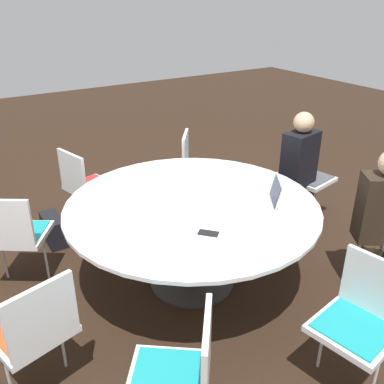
{
  "coord_description": "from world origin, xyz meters",
  "views": [
    {
      "loc": [
        -2.52,
        1.58,
        2.27
      ],
      "look_at": [
        0.0,
        0.0,
        0.85
      ],
      "focal_mm": 40.0,
      "sensor_mm": 36.0,
      "label": 1
    }
  ],
  "objects_px": {
    "chair_4": "(15,231)",
    "chair_6": "(181,373)",
    "chair_5": "(34,326)",
    "cell_phone": "(208,233)",
    "person_0": "(383,212)",
    "chair_1": "(305,171)",
    "chair_7": "(361,316)",
    "laptop": "(268,198)",
    "chair_3": "(85,182)",
    "person_1": "(301,162)",
    "handbag": "(53,230)",
    "chair_2": "(197,164)",
    "coffee_cup": "(171,182)"
  },
  "relations": [
    {
      "from": "chair_3",
      "to": "laptop",
      "type": "bearing_deg",
      "value": 13.95
    },
    {
      "from": "coffee_cup",
      "to": "cell_phone",
      "type": "bearing_deg",
      "value": 168.62
    },
    {
      "from": "chair_1",
      "to": "coffee_cup",
      "type": "relative_size",
      "value": 8.78
    },
    {
      "from": "chair_4",
      "to": "chair_6",
      "type": "distance_m",
      "value": 1.95
    },
    {
      "from": "chair_3",
      "to": "person_1",
      "type": "relative_size",
      "value": 0.71
    },
    {
      "from": "chair_4",
      "to": "handbag",
      "type": "xyz_separation_m",
      "value": [
        0.52,
        -0.4,
        -0.37
      ]
    },
    {
      "from": "chair_6",
      "to": "person_1",
      "type": "height_order",
      "value": "person_1"
    },
    {
      "from": "laptop",
      "to": "cell_phone",
      "type": "xyz_separation_m",
      "value": [
        -0.12,
        0.64,
        -0.05
      ]
    },
    {
      "from": "laptop",
      "to": "chair_6",
      "type": "bearing_deg",
      "value": -23.02
    },
    {
      "from": "person_0",
      "to": "cell_phone",
      "type": "height_order",
      "value": "person_0"
    },
    {
      "from": "chair_4",
      "to": "handbag",
      "type": "height_order",
      "value": "chair_4"
    },
    {
      "from": "chair_3",
      "to": "coffee_cup",
      "type": "height_order",
      "value": "chair_3"
    },
    {
      "from": "chair_3",
      "to": "handbag",
      "type": "relative_size",
      "value": 2.38
    },
    {
      "from": "chair_2",
      "to": "chair_7",
      "type": "distance_m",
      "value": 2.6
    },
    {
      "from": "chair_1",
      "to": "chair_7",
      "type": "height_order",
      "value": "same"
    },
    {
      "from": "chair_3",
      "to": "person_1",
      "type": "bearing_deg",
      "value": 45.56
    },
    {
      "from": "chair_4",
      "to": "chair_6",
      "type": "height_order",
      "value": "same"
    },
    {
      "from": "chair_6",
      "to": "laptop",
      "type": "height_order",
      "value": "laptop"
    },
    {
      "from": "chair_5",
      "to": "chair_4",
      "type": "bearing_deg",
      "value": 68.13
    },
    {
      "from": "chair_5",
      "to": "handbag",
      "type": "bearing_deg",
      "value": 57.12
    },
    {
      "from": "chair_1",
      "to": "chair_5",
      "type": "height_order",
      "value": "same"
    },
    {
      "from": "chair_6",
      "to": "person_0",
      "type": "height_order",
      "value": "person_0"
    },
    {
      "from": "chair_7",
      "to": "cell_phone",
      "type": "bearing_deg",
      "value": 16.13
    },
    {
      "from": "chair_1",
      "to": "person_0",
      "type": "xyz_separation_m",
      "value": [
        -1.24,
        0.45,
        0.19
      ]
    },
    {
      "from": "chair_4",
      "to": "chair_5",
      "type": "distance_m",
      "value": 1.18
    },
    {
      "from": "chair_5",
      "to": "chair_6",
      "type": "relative_size",
      "value": 1.0
    },
    {
      "from": "chair_5",
      "to": "cell_phone",
      "type": "xyz_separation_m",
      "value": [
        -0.01,
        -1.21,
        0.24
      ]
    },
    {
      "from": "chair_3",
      "to": "coffee_cup",
      "type": "relative_size",
      "value": 8.78
    },
    {
      "from": "chair_6",
      "to": "person_0",
      "type": "distance_m",
      "value": 2.06
    },
    {
      "from": "laptop",
      "to": "chair_2",
      "type": "bearing_deg",
      "value": -157.75
    },
    {
      "from": "coffee_cup",
      "to": "chair_7",
      "type": "bearing_deg",
      "value": -169.95
    },
    {
      "from": "chair_4",
      "to": "chair_3",
      "type": "bearing_deg",
      "value": 71.86
    },
    {
      "from": "person_0",
      "to": "laptop",
      "type": "relative_size",
      "value": 3.18
    },
    {
      "from": "handbag",
      "to": "chair_6",
      "type": "bearing_deg",
      "value": -179.65
    },
    {
      "from": "chair_3",
      "to": "person_1",
      "type": "height_order",
      "value": "person_1"
    },
    {
      "from": "cell_phone",
      "to": "chair_1",
      "type": "bearing_deg",
      "value": -65.01
    },
    {
      "from": "person_0",
      "to": "handbag",
      "type": "height_order",
      "value": "person_0"
    },
    {
      "from": "coffee_cup",
      "to": "chair_6",
      "type": "bearing_deg",
      "value": 151.89
    },
    {
      "from": "person_1",
      "to": "chair_7",
      "type": "bearing_deg",
      "value": 44.44
    },
    {
      "from": "chair_7",
      "to": "cell_phone",
      "type": "distance_m",
      "value": 1.08
    },
    {
      "from": "chair_5",
      "to": "person_0",
      "type": "bearing_deg",
      "value": -24.05
    },
    {
      "from": "chair_1",
      "to": "chair_2",
      "type": "height_order",
      "value": "same"
    },
    {
      "from": "chair_5",
      "to": "laptop",
      "type": "bearing_deg",
      "value": -11.86
    },
    {
      "from": "person_0",
      "to": "laptop",
      "type": "height_order",
      "value": "person_0"
    },
    {
      "from": "chair_2",
      "to": "chair_3",
      "type": "xyz_separation_m",
      "value": [
        0.18,
        1.22,
        0.0
      ]
    },
    {
      "from": "chair_3",
      "to": "person_1",
      "type": "distance_m",
      "value": 2.17
    },
    {
      "from": "chair_1",
      "to": "coffee_cup",
      "type": "xyz_separation_m",
      "value": [
        -0.05,
        1.66,
        0.29
      ]
    },
    {
      "from": "chair_2",
      "to": "cell_phone",
      "type": "distance_m",
      "value": 1.89
    },
    {
      "from": "laptop",
      "to": "chair_4",
      "type": "bearing_deg",
      "value": -88.13
    },
    {
      "from": "chair_1",
      "to": "chair_4",
      "type": "height_order",
      "value": "same"
    }
  ]
}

